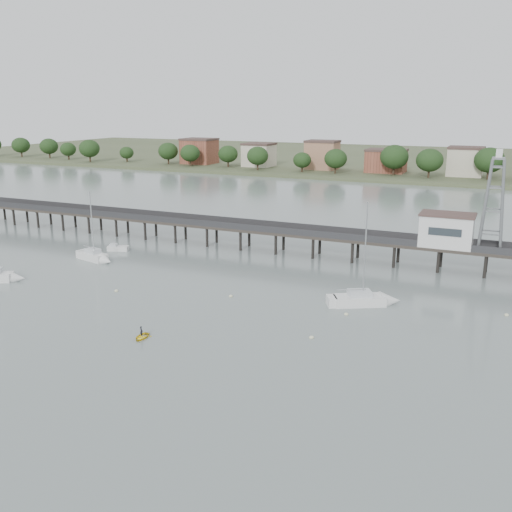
# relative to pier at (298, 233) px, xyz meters

# --- Properties ---
(ground_plane) EXTENTS (500.00, 500.00, 0.00)m
(ground_plane) POSITION_rel_pier_xyz_m (0.00, -60.00, -3.79)
(ground_plane) COLOR slate
(ground_plane) RESTS_ON ground
(pier) EXTENTS (150.00, 5.00, 5.50)m
(pier) POSITION_rel_pier_xyz_m (0.00, 0.00, 0.00)
(pier) COLOR #2D2823
(pier) RESTS_ON ground
(pier_building) EXTENTS (8.40, 5.40, 5.30)m
(pier_building) POSITION_rel_pier_xyz_m (25.00, 0.00, 2.87)
(pier_building) COLOR silver
(pier_building) RESTS_ON ground
(lattice_tower) EXTENTS (3.20, 3.20, 15.50)m
(lattice_tower) POSITION_rel_pier_xyz_m (31.50, 0.00, 7.31)
(lattice_tower) COLOR slate
(lattice_tower) RESTS_ON ground
(sailboat_c) EXTENTS (9.12, 6.65, 14.76)m
(sailboat_c) POSITION_rel_pier_xyz_m (18.05, -21.12, -3.16)
(sailboat_c) COLOR white
(sailboat_c) RESTS_ON ground
(sailboat_a) EXTENTS (7.95, 5.18, 12.77)m
(sailboat_a) POSITION_rel_pier_xyz_m (-35.46, -33.62, -3.15)
(sailboat_a) COLOR white
(sailboat_a) RESTS_ON ground
(sailboat_b) EXTENTS (7.87, 3.95, 12.57)m
(sailboat_b) POSITION_rel_pier_xyz_m (-29.56, -18.55, -3.15)
(sailboat_b) COLOR white
(sailboat_b) RESTS_ON ground
(white_tender) EXTENTS (4.03, 2.69, 1.45)m
(white_tender) POSITION_rel_pier_xyz_m (-30.93, -11.22, -3.35)
(white_tender) COLOR white
(white_tender) RESTS_ON ground
(yellow_dinghy) EXTENTS (1.82, 0.69, 2.50)m
(yellow_dinghy) POSITION_rel_pier_xyz_m (-3.26, -43.03, -3.79)
(yellow_dinghy) COLOR yellow
(yellow_dinghy) RESTS_ON ground
(dinghy_occupant) EXTENTS (0.90, 1.28, 0.29)m
(dinghy_occupant) POSITION_rel_pier_xyz_m (-3.26, -43.03, -3.79)
(dinghy_occupant) COLOR black
(dinghy_occupant) RESTS_ON ground
(mooring_buoys) EXTENTS (85.83, 17.52, 0.39)m
(mooring_buoys) POSITION_rel_pier_xyz_m (7.13, -28.07, -3.71)
(mooring_buoys) COLOR beige
(mooring_buoys) RESTS_ON ground
(far_shore) EXTENTS (500.00, 170.00, 10.40)m
(far_shore) POSITION_rel_pier_xyz_m (0.36, 179.58, -2.85)
(far_shore) COLOR #475133
(far_shore) RESTS_ON ground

